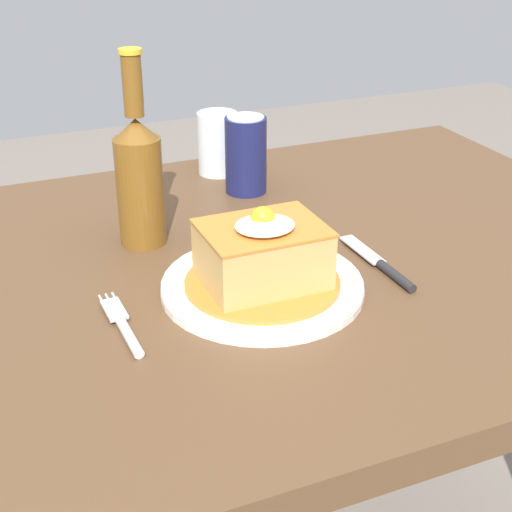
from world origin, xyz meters
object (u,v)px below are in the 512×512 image
fork (124,328)px  drinking_glass (218,147)px  soda_can (246,155)px  beer_bottle_amber (139,175)px  main_plate (262,285)px  knife (386,268)px

fork → drinking_glass: size_ratio=1.35×
soda_can → beer_bottle_amber: 0.24m
main_plate → soda_can: soda_can is taller
soda_can → fork: bearing=-130.2°
main_plate → knife: 0.17m
main_plate → knife: (0.17, -0.02, -0.00)m
beer_bottle_amber → knife: bearing=-38.8°
fork → drinking_glass: bearing=57.8°
main_plate → beer_bottle_amber: bearing=116.1°
main_plate → knife: main_plate is taller
knife → drinking_glass: 0.44m
knife → beer_bottle_amber: (-0.26, 0.21, 0.09)m
fork → knife: size_ratio=0.86×
soda_can → main_plate: bearing=-108.9°
soda_can → beer_bottle_amber: beer_bottle_amber is taller
fork → knife: same height
main_plate → drinking_glass: bearing=76.8°
beer_bottle_amber → fork: bearing=-110.7°
main_plate → beer_bottle_amber: size_ratio=0.94×
main_plate → beer_bottle_amber: 0.24m
knife → soda_can: size_ratio=1.33×
knife → drinking_glass: bearing=99.3°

